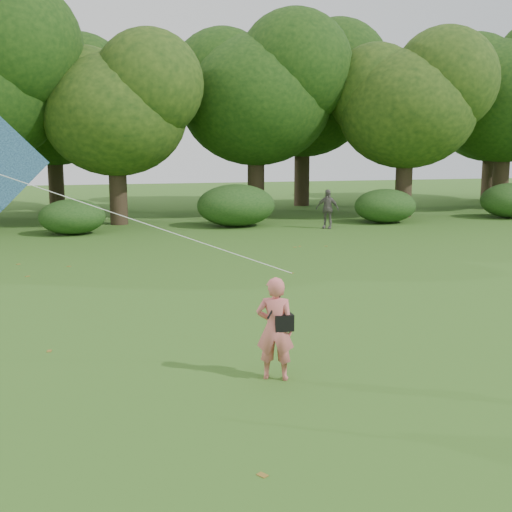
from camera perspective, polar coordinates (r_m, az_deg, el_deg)
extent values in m
plane|color=#265114|center=(10.97, 4.09, -9.44)|extent=(100.00, 100.00, 0.00)
imported|color=#DF6B69|center=(10.00, 1.71, -6.45)|extent=(0.70, 0.60, 1.63)
imported|color=#625C57|center=(27.97, 6.35, 4.18)|extent=(1.06, 0.91, 1.70)
cube|color=black|center=(9.98, 2.43, -5.91)|extent=(0.30, 0.20, 0.26)
cylinder|color=black|center=(9.85, 1.79, -4.21)|extent=(0.33, 0.14, 0.47)
cylinder|color=white|center=(9.62, -10.67, 3.13)|extent=(4.62, 0.78, 1.69)
cylinder|color=#3A2D1E|center=(29.89, -12.15, 5.78)|extent=(0.80, 0.80, 3.15)
ellipsoid|color=#1E3F11|center=(29.84, -12.39, 12.18)|extent=(6.40, 6.40, 5.44)
cylinder|color=#3A2D1E|center=(32.92, 0.00, 6.82)|extent=(0.86, 0.86, 3.67)
ellipsoid|color=#1E3F11|center=(32.94, 0.00, 13.66)|extent=(7.60, 7.60, 6.46)
cylinder|color=#3A2D1E|center=(33.13, 13.00, 6.38)|extent=(0.83, 0.83, 3.43)
ellipsoid|color=#1E3F11|center=(33.12, 13.24, 12.58)|extent=(6.80, 6.80, 5.78)
cylinder|color=#3A2D1E|center=(38.50, 20.93, 6.71)|extent=(0.87, 0.87, 3.78)
ellipsoid|color=#1E3F11|center=(38.53, 21.31, 12.70)|extent=(7.80, 7.80, 6.63)
cylinder|color=#3A2D1E|center=(37.37, -17.36, 6.61)|extent=(0.84, 0.84, 3.50)
ellipsoid|color=#1E3F11|center=(37.36, -17.66, 12.24)|extent=(7.00, 7.00, 5.95)
cylinder|color=#3A2D1E|center=(38.37, 4.10, 7.51)|extent=(0.90, 0.90, 4.02)
ellipsoid|color=#1E3F11|center=(38.42, 4.18, 13.71)|extent=(7.80, 7.80, 6.63)
cylinder|color=#3A2D1E|center=(44.73, 19.97, 6.99)|extent=(0.85, 0.85, 3.57)
ellipsoid|color=#1E3F11|center=(44.73, 20.26, 11.81)|extent=(7.20, 7.20, 6.12)
ellipsoid|color=#264919|center=(27.05, -16.03, 3.36)|extent=(2.66, 2.09, 1.42)
ellipsoid|color=#264919|center=(28.54, -1.79, 4.52)|extent=(3.50, 2.75, 1.88)
ellipsoid|color=#264919|center=(30.43, 11.42, 4.39)|extent=(2.94, 2.31, 1.58)
ellipsoid|color=#264919|center=(34.33, 21.78, 4.61)|extent=(3.22, 2.53, 1.72)
cube|color=brown|center=(18.27, 3.21, -1.53)|extent=(0.14, 0.12, 0.01)
cube|color=brown|center=(18.91, -19.65, -1.71)|extent=(0.14, 0.13, 0.01)
cube|color=brown|center=(20.06, -16.29, -0.89)|extent=(0.14, 0.13, 0.01)
cube|color=brown|center=(23.05, 3.92, 0.86)|extent=(0.11, 0.14, 0.01)
cube|color=brown|center=(20.90, -20.37, -0.68)|extent=(0.14, 0.14, 0.01)
cube|color=brown|center=(14.43, 2.03, -4.64)|extent=(0.12, 0.14, 0.01)
cube|color=brown|center=(22.85, 3.46, 0.79)|extent=(0.14, 0.12, 0.01)
cube|color=brown|center=(7.53, 0.57, -18.90)|extent=(0.13, 0.14, 0.01)
cube|color=brown|center=(12.09, -17.90, -8.04)|extent=(0.09, 0.13, 0.01)
cube|color=brown|center=(23.18, 6.25, 0.88)|extent=(0.14, 0.12, 0.01)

